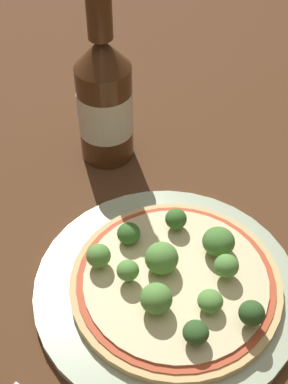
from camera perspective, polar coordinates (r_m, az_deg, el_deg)
ground_plane at (r=0.59m, az=3.25°, el=-9.56°), size 3.00×3.00×0.00m
plate at (r=0.58m, az=2.67°, el=-10.31°), size 0.28×0.28×0.01m
pizza at (r=0.57m, az=3.39°, el=-9.60°), size 0.22×0.22×0.01m
broccoli_floret_0 at (r=0.58m, az=7.95°, el=-5.26°), size 0.03×0.03×0.03m
broccoli_floret_1 at (r=0.59m, az=3.43°, el=-2.90°), size 0.02×0.02×0.03m
broccoli_floret_2 at (r=0.53m, az=11.41°, el=-12.57°), size 0.03×0.03×0.03m
broccoli_floret_3 at (r=0.53m, az=7.08°, el=-11.48°), size 0.03×0.03×0.02m
broccoli_floret_4 at (r=0.56m, az=-4.87°, el=-6.79°), size 0.03×0.03×0.03m
broccoli_floret_5 at (r=0.56m, az=8.79°, el=-7.82°), size 0.03×0.03×0.03m
broccoli_floret_6 at (r=0.56m, az=1.89°, el=-7.07°), size 0.04×0.04×0.03m
broccoli_floret_7 at (r=0.53m, az=1.31°, el=-11.30°), size 0.03×0.03×0.03m
broccoli_floret_8 at (r=0.55m, az=-1.74°, el=-8.39°), size 0.02×0.02×0.03m
broccoli_floret_9 at (r=0.51m, az=5.55°, el=-14.71°), size 0.02×0.02×0.02m
broccoli_floret_10 at (r=0.58m, az=-1.61°, el=-4.41°), size 0.03×0.03×0.02m
beer_bottle at (r=0.68m, az=-4.23°, el=9.85°), size 0.07×0.07×0.24m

